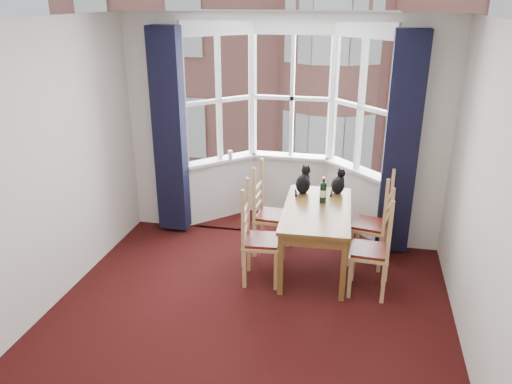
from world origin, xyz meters
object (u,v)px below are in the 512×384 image
(chair_left_far, at_px, (265,216))
(wine_bottle, at_px, (323,192))
(cat_left, at_px, (303,182))
(candle_tall, at_px, (230,155))
(chair_right_far, at_px, (378,227))
(dining_table, at_px, (317,216))
(cat_right, at_px, (338,184))
(chair_left_near, at_px, (254,241))
(chair_right_near, at_px, (378,253))

(chair_left_far, xyz_separation_m, wine_bottle, (0.69, -0.07, 0.41))
(cat_left, relative_size, candle_tall, 2.62)
(chair_right_far, xyz_separation_m, candle_tall, (-2.01, 0.91, 0.46))
(chair_right_far, bearing_deg, dining_table, -161.75)
(cat_right, height_order, candle_tall, cat_right)
(wine_bottle, relative_size, candle_tall, 2.33)
(chair_right_far, distance_m, wine_bottle, 0.77)
(chair_left_near, relative_size, chair_right_far, 1.00)
(dining_table, distance_m, wine_bottle, 0.30)
(chair_right_near, xyz_separation_m, candle_tall, (-2.01, 1.54, 0.46))
(cat_left, xyz_separation_m, cat_right, (0.41, 0.07, -0.01))
(chair_left_far, bearing_deg, chair_right_near, -26.55)
(chair_right_near, bearing_deg, cat_right, 118.04)
(chair_right_near, bearing_deg, dining_table, 149.44)
(chair_left_far, xyz_separation_m, cat_left, (0.43, 0.19, 0.40))
(cat_right, relative_size, candle_tall, 2.36)
(chair_right_far, relative_size, cat_right, 2.98)
(chair_left_far, relative_size, cat_right, 2.98)
(dining_table, xyz_separation_m, chair_left_far, (-0.65, 0.26, -0.18))
(cat_right, bearing_deg, cat_left, -170.30)
(dining_table, height_order, chair_right_far, chair_right_far)
(chair_left_far, height_order, cat_left, cat_left)
(cat_right, bearing_deg, candle_tall, 158.10)
(chair_left_near, relative_size, chair_right_near, 1.00)
(chair_right_near, xyz_separation_m, cat_right, (-0.50, 0.94, 0.39))
(dining_table, bearing_deg, candle_tall, 139.25)
(dining_table, relative_size, chair_right_far, 1.55)
(cat_left, bearing_deg, candle_tall, 148.29)
(dining_table, bearing_deg, cat_right, 69.82)
(candle_tall, bearing_deg, chair_left_far, -52.63)
(chair_right_near, relative_size, chair_right_far, 1.00)
(chair_right_far, height_order, candle_tall, candle_tall)
(dining_table, height_order, wine_bottle, wine_bottle)
(cat_left, distance_m, cat_right, 0.42)
(candle_tall, bearing_deg, chair_right_near, -37.53)
(chair_left_far, height_order, candle_tall, candle_tall)
(chair_right_far, distance_m, cat_left, 1.02)
(chair_left_near, relative_size, cat_right, 2.98)
(chair_left_far, height_order, cat_right, cat_right)
(candle_tall, bearing_deg, cat_right, -21.90)
(chair_right_near, height_order, chair_right_far, same)
(dining_table, relative_size, candle_tall, 10.86)
(chair_left_near, xyz_separation_m, cat_right, (0.83, 0.96, 0.39))
(chair_right_far, bearing_deg, chair_left_far, 178.56)
(wine_bottle, bearing_deg, cat_right, 65.62)
(chair_left_far, relative_size, candle_tall, 7.02)
(chair_right_near, height_order, cat_right, cat_right)
(chair_left_near, height_order, chair_right_near, same)
(chair_left_far, bearing_deg, cat_left, 24.27)
(cat_left, relative_size, cat_right, 1.11)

